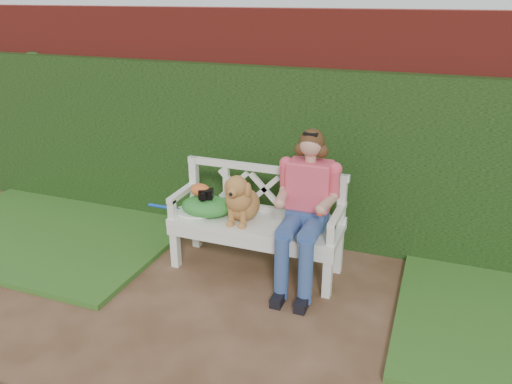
% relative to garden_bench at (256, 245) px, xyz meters
% --- Properties ---
extents(ground, '(60.00, 60.00, 0.00)m').
position_rel_garden_bench_xyz_m(ground, '(0.17, -0.95, -0.24)').
color(ground, '#452B19').
extents(brick_wall, '(10.00, 0.30, 2.20)m').
position_rel_garden_bench_xyz_m(brick_wall, '(0.17, 0.95, 0.86)').
color(brick_wall, maroon).
rests_on(brick_wall, ground).
extents(ivy_hedge, '(10.00, 0.18, 1.70)m').
position_rel_garden_bench_xyz_m(ivy_hedge, '(0.17, 0.73, 0.61)').
color(ivy_hedge, '#336121').
rests_on(ivy_hedge, ground).
extents(grass_left, '(2.60, 2.00, 0.05)m').
position_rel_garden_bench_xyz_m(grass_left, '(-2.23, -0.05, -0.21)').
color(grass_left, '#244A1A').
rests_on(grass_left, ground).
extents(garden_bench, '(1.60, 0.65, 0.48)m').
position_rel_garden_bench_xyz_m(garden_bench, '(0.00, 0.00, 0.00)').
color(garden_bench, white).
rests_on(garden_bench, ground).
extents(seated_woman, '(0.55, 0.73, 1.28)m').
position_rel_garden_bench_xyz_m(seated_woman, '(0.46, -0.02, 0.40)').
color(seated_woman, red).
rests_on(seated_woman, ground).
extents(dog, '(0.33, 0.43, 0.46)m').
position_rel_garden_bench_xyz_m(dog, '(-0.12, -0.04, 0.47)').
color(dog, '#BA8447').
rests_on(dog, garden_bench).
extents(tennis_racket, '(0.72, 0.41, 0.03)m').
position_rel_garden_bench_xyz_m(tennis_racket, '(-0.61, -0.06, 0.26)').
color(tennis_racket, white).
rests_on(tennis_racket, garden_bench).
extents(green_bag, '(0.57, 0.52, 0.16)m').
position_rel_garden_bench_xyz_m(green_bag, '(-0.47, -0.02, 0.32)').
color(green_bag, green).
rests_on(green_bag, garden_bench).
extents(camera_item, '(0.14, 0.12, 0.08)m').
position_rel_garden_bench_xyz_m(camera_item, '(-0.46, -0.03, 0.44)').
color(camera_item, black).
rests_on(camera_item, green_bag).
extents(baseball_glove, '(0.18, 0.14, 0.12)m').
position_rel_garden_bench_xyz_m(baseball_glove, '(-0.53, -0.01, 0.46)').
color(baseball_glove, '#CF5E28').
rests_on(baseball_glove, green_bag).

